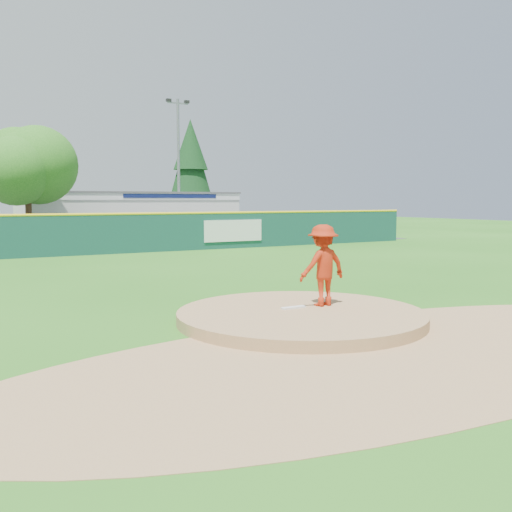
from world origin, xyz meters
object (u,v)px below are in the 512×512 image
pool_building_grp (127,214)px  light_pole_right (179,161)px  pitcher (323,265)px  deciduous_tree (27,168)px  conifer_tree (191,167)px  van (162,235)px

pool_building_grp → light_pole_right: 5.75m
pitcher → pool_building_grp: bearing=-101.4°
deciduous_tree → pool_building_grp: bearing=41.2°
pool_building_grp → conifer_tree: size_ratio=1.60×
conifer_tree → light_pole_right: size_ratio=0.95×
light_pole_right → pool_building_grp: bearing=135.1°
van → light_pole_right: bearing=-42.9°
pitcher → light_pole_right: size_ratio=0.19×
deciduous_tree → conifer_tree: 18.63m
deciduous_tree → light_pole_right: light_pole_right is taller
pitcher → pool_building_grp: pool_building_grp is taller
pool_building_grp → deciduous_tree: size_ratio=2.07×
pitcher → light_pole_right: bearing=-108.0°
van → conifer_tree: (8.06, 14.23, 4.92)m
pitcher → conifer_tree: 38.01m
van → light_pole_right: (4.06, 7.23, 4.92)m
pool_building_grp → pitcher: bearing=-99.3°
pool_building_grp → deciduous_tree: bearing=-138.8°
conifer_tree → light_pole_right: bearing=-119.7°
van → conifer_tree: size_ratio=0.45×
pitcher → deciduous_tree: bearing=-85.6°
van → light_pole_right: 9.65m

